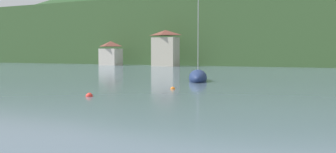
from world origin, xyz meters
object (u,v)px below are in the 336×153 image
Objects in this scene: sailboat_far_2 at (198,77)px; mooring_buoy_near at (89,96)px; shore_building_west at (111,54)px; mooring_buoy_mid at (173,89)px; shore_building_westcentral at (165,49)px.

mooring_buoy_near is at bearing 155.22° from sailboat_far_2.
shore_building_west is 14.78× the size of mooring_buoy_mid.
shore_building_west reaches higher than mooring_buoy_mid.
mooring_buoy_mid is (2.01, -10.66, -0.43)m from sailboat_far_2.
mooring_buoy_near is (42.99, -63.74, -3.08)m from shore_building_west.
shore_building_west is 16.41m from shore_building_westcentral.
sailboat_far_2 is (27.49, -44.34, -3.87)m from shore_building_westcentral.
shore_building_westcentral is 69.08m from mooring_buoy_near.
shore_building_west is 0.60× the size of sailboat_far_2.
mooring_buoy_near is at bearing -56.00° from shore_building_west.
sailboat_far_2 is 10.86m from mooring_buoy_mid.
mooring_buoy_mid is (2.87, 8.59, 0.00)m from mooring_buoy_near.
shore_building_westcentral is at bearing 118.20° from mooring_buoy_mid.
mooring_buoy_mid is at bearing -50.26° from shore_building_west.
shore_building_westcentral reaches higher than mooring_buoy_mid.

